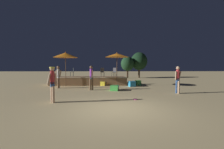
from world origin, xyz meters
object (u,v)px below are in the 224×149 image
Objects in this scene: patio_umbrella_1 at (65,55)px; cube_seat_2 at (138,83)px; person_0 at (52,82)px; bistro_chair_0 at (73,71)px; cube_seat_3 at (132,84)px; background_tree_0 at (128,64)px; bistro_chair_1 at (102,71)px; background_tree_1 at (139,61)px; patio_umbrella_0 at (117,55)px; frisbee_disc at (135,99)px; person_2 at (58,76)px; cube_seat_0 at (103,83)px; person_1 at (91,76)px; cube_seat_1 at (115,88)px; bistro_chair_2 at (114,71)px; person_3 at (178,78)px.

patio_umbrella_1 is 7.45m from cube_seat_2.
bistro_chair_0 is (-0.96, 8.66, 0.34)m from person_0.
person_0 is (-5.02, -6.14, 0.78)m from cube_seat_3.
cube_seat_2 is 7.01m from bistro_chair_0.
cube_seat_3 is 11.22m from background_tree_0.
bistro_chair_1 is 0.21× the size of background_tree_1.
patio_umbrella_0 is 12.57× the size of frisbee_disc.
cube_seat_0 is at bearing 118.19° from person_2.
frisbee_disc is (5.24, -8.13, -1.35)m from bistro_chair_0.
background_tree_1 is (6.68, 13.79, 1.75)m from person_1.
cube_seat_2 is at bearing 53.07° from cube_seat_3.
frisbee_disc is 0.06× the size of background_tree_1.
patio_umbrella_0 is at bearing -103.06° from background_tree_0.
bistro_chair_1 is at bearing 176.58° from cube_seat_2.
cube_seat_3 is 0.18× the size of background_tree_0.
bistro_chair_0 reaches higher than cube_seat_2.
background_tree_1 reaches higher than patio_umbrella_1.
cube_seat_1 is at bearing -72.84° from cube_seat_0.
cube_seat_1 is 0.79× the size of bistro_chair_2.
cube_seat_2 is at bearing 21.89° from bistro_chair_2.
patio_umbrella_1 is (-4.78, -0.01, 0.00)m from patio_umbrella_0.
person_2 reaches higher than cube_seat_1.
background_tree_0 reaches higher than bistro_chair_0.
patio_umbrella_0 is 7.74m from person_0.
patio_umbrella_0 reaches higher than person_0.
background_tree_1 is (0.70, 15.51, 1.78)m from person_3.
patio_umbrella_1 is 1.78× the size of person_0.
background_tree_0 reaches higher than patio_umbrella_1.
frisbee_disc is (1.98, -6.50, -0.18)m from cube_seat_0.
frisbee_disc is 0.07× the size of background_tree_0.
bistro_chair_1 is at bearing -126.48° from bistro_chair_2.
cube_seat_3 reaches higher than cube_seat_0.
person_1 is at bearing -82.07° from bistro_chair_2.
background_tree_0 is at bearing 162.81° from person_3.
bistro_chair_1 is at bearing 45.41° from person_1.
cube_seat_3 is (-0.77, -1.03, 0.01)m from cube_seat_2.
bistro_chair_2 is (4.87, 2.48, 0.32)m from person_2.
background_tree_1 is at bearing 74.93° from cube_seat_3.
person_3 is 14.86m from background_tree_0.
cube_seat_3 is 3.23m from bistro_chair_1.
patio_umbrella_1 is 3.56× the size of bistro_chair_2.
person_3 is at bearing -47.76° from person_1.
background_tree_0 is at bearing -99.00° from bistro_chair_1.
patio_umbrella_0 is at bearing 46.11° from bistro_chair_0.
bistro_chair_1 is at bearing 122.76° from person_2.
bistro_chair_1 is 3.58× the size of frisbee_disc.
cube_seat_1 is 0.37× the size of person_1.
person_2 is 2.08× the size of bistro_chair_0.
person_1 is at bearing -109.44° from background_tree_0.
bistro_chair_1 is at bearing -156.34° from person_3.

